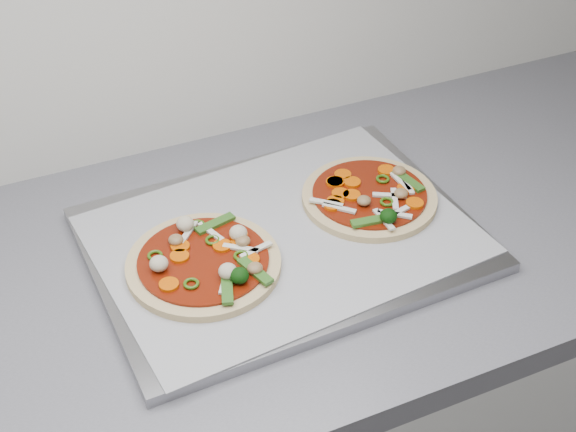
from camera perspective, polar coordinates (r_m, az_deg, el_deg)
name	(u,v)px	position (r m, az deg, el deg)	size (l,w,h in m)	color
base_cabinet	(412,403)	(1.53, 8.80, -12.99)	(3.60, 0.60, 0.86)	silver
countertop	(441,210)	(1.21, 10.83, 0.41)	(3.60, 0.60, 0.04)	slate
baking_tray	(282,239)	(1.10, -0.40, -1.68)	(0.51, 0.38, 0.02)	gray
parchment	(282,234)	(1.09, -0.41, -1.31)	(0.49, 0.35, 0.00)	#9C9CA2
pizza_left	(205,261)	(1.04, -5.89, -3.23)	(0.20, 0.20, 0.03)	tan
pizza_right	(370,196)	(1.15, 5.87, 1.39)	(0.25, 0.25, 0.03)	tan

